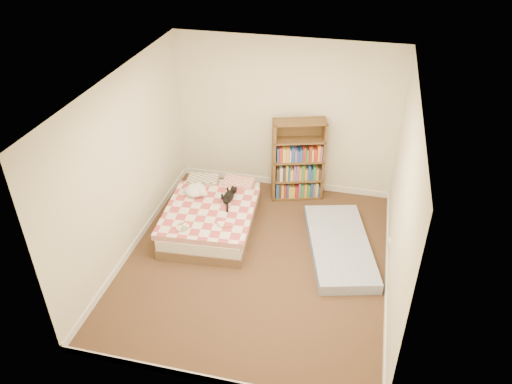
% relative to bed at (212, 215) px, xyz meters
% --- Properties ---
extents(room, '(3.51, 4.01, 2.51)m').
position_rel_bed_xyz_m(room, '(0.81, -0.61, 0.99)').
color(room, '#3F261B').
rests_on(room, ground).
extents(bed, '(1.35, 1.79, 0.46)m').
position_rel_bed_xyz_m(bed, '(0.00, 0.00, 0.00)').
color(bed, brown).
rests_on(bed, room).
extents(bookshelf, '(0.89, 0.50, 1.35)m').
position_rel_bed_xyz_m(bookshelf, '(1.08, 1.12, 0.30)').
color(bookshelf, '#4E301B').
rests_on(bookshelf, room).
extents(floor_mattress, '(1.22, 1.91, 0.16)m').
position_rel_bed_xyz_m(floor_mattress, '(1.90, -0.13, -0.13)').
color(floor_mattress, '#6D80B5').
rests_on(floor_mattress, room).
extents(black_cat, '(0.22, 0.56, 0.13)m').
position_rel_bed_xyz_m(black_cat, '(0.21, 0.18, 0.26)').
color(black_cat, black).
rests_on(black_cat, bed).
extents(white_dog, '(0.41, 0.42, 0.16)m').
position_rel_bed_xyz_m(white_dog, '(-0.30, 0.17, 0.28)').
color(white_dog, white).
rests_on(white_dog, bed).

